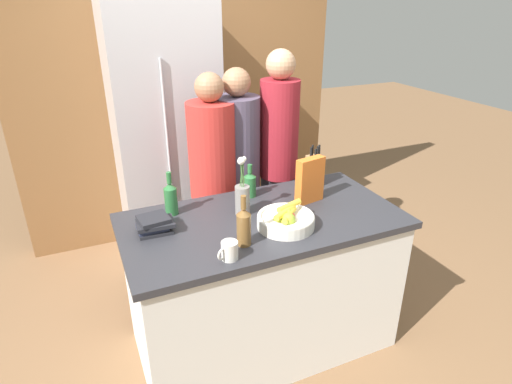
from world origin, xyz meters
name	(u,v)px	position (x,y,z in m)	size (l,w,h in m)	color
ground_plane	(262,339)	(0.00, 0.00, 0.00)	(14.00, 14.00, 0.00)	brown
kitchen_island	(263,283)	(0.00, 0.00, 0.46)	(1.61, 0.82, 0.91)	silver
back_wall_wood	(181,93)	(0.00, 1.74, 1.30)	(2.81, 0.12, 2.60)	olive
refrigerator	(167,138)	(-0.23, 1.38, 1.02)	(0.80, 0.62, 2.05)	#B7B7BC
fruit_bowl	(286,219)	(0.07, -0.15, 0.96)	(0.32, 0.32, 0.13)	silver
knife_block	(315,170)	(0.51, 0.29, 1.02)	(0.10, 0.09, 0.28)	#A87A4C
flower_vase	(242,195)	(-0.09, 0.10, 1.03)	(0.09, 0.09, 0.35)	gray
cereal_box	(310,180)	(0.35, 0.08, 1.06)	(0.19, 0.10, 0.28)	orange
coffee_mug	(229,251)	(-0.33, -0.32, 0.96)	(0.12, 0.08, 0.09)	silver
book_stack	(154,225)	(-0.60, 0.09, 0.96)	(0.20, 0.16, 0.09)	#232328
bottle_oil	(171,198)	(-0.47, 0.26, 1.02)	(0.07, 0.07, 0.26)	#286633
bottle_vinegar	(244,226)	(-0.21, -0.22, 1.02)	(0.07, 0.07, 0.27)	brown
bottle_wine	(250,184)	(0.05, 0.30, 1.00)	(0.08, 0.08, 0.21)	#286633
person_at_sink	(213,177)	(-0.08, 0.66, 0.92)	(0.32, 0.32, 1.64)	#383842
person_in_blue	(238,169)	(0.13, 0.72, 0.93)	(0.32, 0.32, 1.65)	#383842
person_in_red_tee	(279,154)	(0.44, 0.69, 1.01)	(0.28, 0.28, 1.75)	#383842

